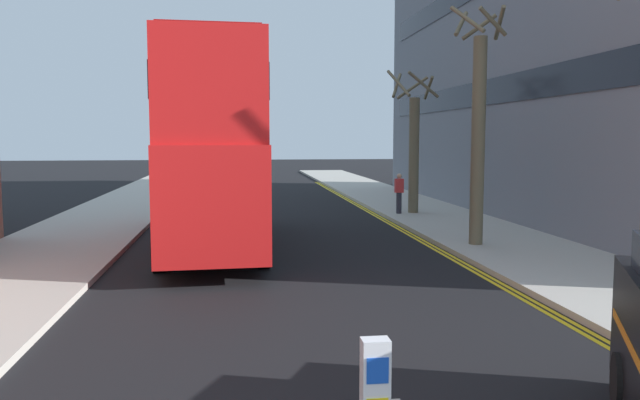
# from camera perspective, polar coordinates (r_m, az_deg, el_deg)

# --- Properties ---
(sidewalk_right) EXTENTS (4.00, 80.00, 0.14)m
(sidewalk_right) POSITION_cam_1_polar(r_m,az_deg,el_deg) (20.68, 14.86, -3.20)
(sidewalk_right) COLOR #ADA89E
(sidewalk_right) RESTS_ON ground
(sidewalk_left) EXTENTS (4.00, 80.00, 0.14)m
(sidewalk_left) POSITION_cam_1_polar(r_m,az_deg,el_deg) (19.82, -22.59, -3.83)
(sidewalk_left) COLOR #ADA89E
(sidewalk_left) RESTS_ON ground
(kerb_line_outer) EXTENTS (0.10, 56.00, 0.01)m
(kerb_line_outer) POSITION_cam_1_polar(r_m,az_deg,el_deg) (18.11, 11.09, -4.57)
(kerb_line_outer) COLOR yellow
(kerb_line_outer) RESTS_ON ground
(kerb_line_inner) EXTENTS (0.10, 56.00, 0.01)m
(kerb_line_inner) POSITION_cam_1_polar(r_m,az_deg,el_deg) (18.06, 10.61, -4.59)
(kerb_line_inner) COLOR yellow
(kerb_line_inner) RESTS_ON ground
(keep_left_bollard) EXTENTS (0.36, 0.28, 1.11)m
(keep_left_bollard) POSITION_cam_1_polar(r_m,az_deg,el_deg) (6.58, 5.03, -17.47)
(keep_left_bollard) COLOR silver
(keep_left_bollard) RESTS_ON traffic_island
(double_decker_bus_away) EXTENTS (3.16, 10.91, 5.64)m
(double_decker_bus_away) POSITION_cam_1_polar(r_m,az_deg,el_deg) (18.54, -10.01, 5.09)
(double_decker_bus_away) COLOR red
(double_decker_bus_away) RESTS_ON ground
(pedestrian_far) EXTENTS (0.34, 0.22, 1.62)m
(pedestrian_far) POSITION_cam_1_polar(r_m,az_deg,el_deg) (25.51, 7.20, 0.67)
(pedestrian_far) COLOR #2D2D38
(pedestrian_far) RESTS_ON sidewalk_right
(street_tree_mid) EXTENTS (1.91, 2.06, 5.80)m
(street_tree_mid) POSITION_cam_1_polar(r_m,az_deg,el_deg) (25.82, 8.49, 4.80)
(street_tree_mid) COLOR #6B6047
(street_tree_mid) RESTS_ON sidewalk_right
(street_tree_far) EXTENTS (1.52, 1.66, 6.73)m
(street_tree_far) POSITION_cam_1_polar(r_m,az_deg,el_deg) (18.41, 14.18, 6.09)
(street_tree_far) COLOR #6B6047
(street_tree_far) RESTS_ON sidewalk_right
(townhouse_terrace_right) EXTENTS (10.08, 28.00, 13.11)m
(townhouse_terrace_right) POSITION_cam_1_polar(r_m,az_deg,el_deg) (29.21, 23.57, 11.83)
(townhouse_terrace_right) COLOR slate
(townhouse_terrace_right) RESTS_ON ground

